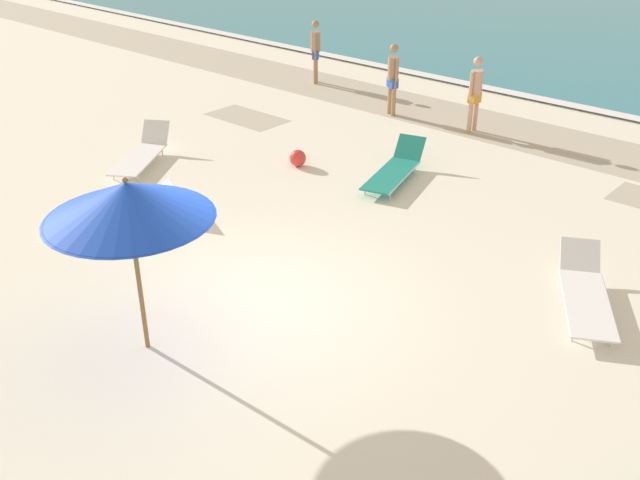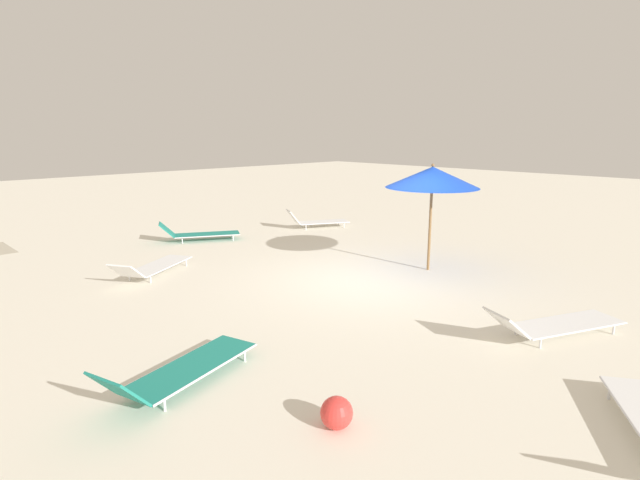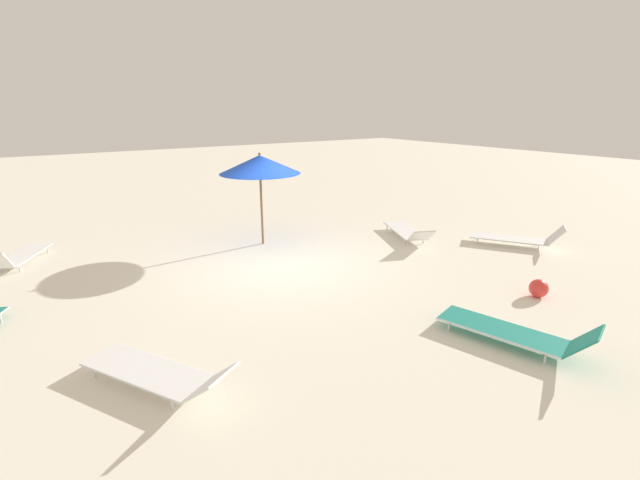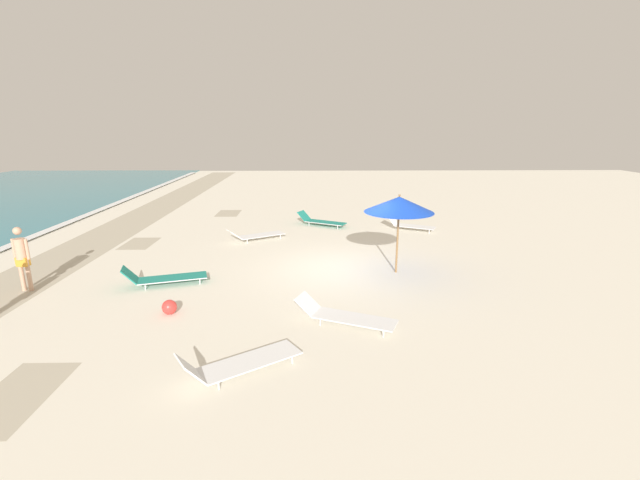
{
  "view_description": "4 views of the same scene",
  "coord_description": "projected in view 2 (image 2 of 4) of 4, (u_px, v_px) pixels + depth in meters",
  "views": [
    {
      "loc": [
        6.39,
        -5.77,
        5.56
      ],
      "look_at": [
        0.35,
        1.04,
        0.78
      ],
      "focal_mm": 40.0,
      "sensor_mm": 36.0,
      "label": 1
    },
    {
      "loc": [
        -6.48,
        7.74,
        3.08
      ],
      "look_at": [
        0.19,
        1.31,
        1.05
      ],
      "focal_mm": 28.0,
      "sensor_mm": 36.0,
      "label": 2
    },
    {
      "loc": [
        4.43,
        8.22,
        3.48
      ],
      "look_at": [
        -0.37,
        1.07,
        0.78
      ],
      "focal_mm": 24.0,
      "sensor_mm": 36.0,
      "label": 3
    },
    {
      "loc": [
        -12.58,
        0.96,
        4.31
      ],
      "look_at": [
        -0.49,
        0.72,
        1.07
      ],
      "focal_mm": 24.0,
      "sensor_mm": 36.0,
      "label": 4
    }
  ],
  "objects": [
    {
      "name": "sun_lounger_beside_umbrella",
      "position": [
        153.0,
        267.0,
        10.77
      ],
      "size": [
        1.63,
        2.23,
        0.53
      ],
      "rotation": [
        0.0,
        0.0,
        0.52
      ],
      "color": "white",
      "rests_on": "ground_plane"
    },
    {
      "name": "sun_lounger_mid_beach_solo",
      "position": [
        554.0,
        324.0,
        7.58
      ],
      "size": [
        1.46,
        2.33,
        0.54
      ],
      "rotation": [
        0.0,
        0.0,
        -0.41
      ],
      "color": "white",
      "rests_on": "ground_plane"
    },
    {
      "name": "beach_ball",
      "position": [
        337.0,
        413.0,
        5.25
      ],
      "size": [
        0.35,
        0.35,
        0.35
      ],
      "color": "red",
      "rests_on": "ground_plane"
    },
    {
      "name": "ground_plane",
      "position": [
        371.0,
        284.0,
        10.48
      ],
      "size": [
        60.0,
        60.0,
        0.16
      ],
      "color": "silver"
    },
    {
      "name": "beach_umbrella",
      "position": [
        432.0,
        178.0,
        10.86
      ],
      "size": [
        2.04,
        2.04,
        2.39
      ],
      "color": "olive",
      "rests_on": "ground_plane"
    },
    {
      "name": "sun_lounger_near_water_right",
      "position": [
        180.0,
        370.0,
        6.09
      ],
      "size": [
        1.19,
        2.29,
        0.6
      ],
      "rotation": [
        0.0,
        0.0,
        0.28
      ],
      "color": "#1E8475",
      "rests_on": "ground_plane"
    },
    {
      "name": "sun_lounger_under_umbrella",
      "position": [
        316.0,
        221.0,
        16.17
      ],
      "size": [
        1.43,
        2.06,
        0.62
      ],
      "rotation": [
        0.0,
        0.0,
        -0.46
      ],
      "color": "white",
      "rests_on": "ground_plane"
    },
    {
      "name": "sun_lounger_near_water_left",
      "position": [
        199.0,
        233.0,
        14.24
      ],
      "size": [
        1.58,
        2.23,
        0.57
      ],
      "rotation": [
        0.0,
        0.0,
        -0.5
      ],
      "color": "#1E8475",
      "rests_on": "ground_plane"
    }
  ]
}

